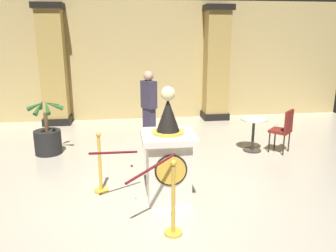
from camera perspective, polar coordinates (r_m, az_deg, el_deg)
ground_plane at (r=5.50m, az=-2.11°, el=-12.31°), size 12.96×12.96×0.00m
back_wall at (r=10.40m, az=-5.24°, el=10.68°), size 12.96×0.16×3.46m
pedestal_clock at (r=5.32m, az=0.01°, el=-5.27°), size 0.81×0.81×1.79m
stanchion_near at (r=5.75m, az=-11.20°, el=-7.39°), size 0.24×0.24×1.02m
stanchion_far at (r=4.52m, az=0.89°, el=-13.63°), size 0.24×0.24×1.03m
velvet_rope at (r=4.93m, az=-6.08°, el=-5.67°), size 1.22×1.23×0.22m
column_left at (r=10.25m, az=-18.49°, el=9.44°), size 0.80×0.80×3.32m
column_right at (r=10.45m, az=7.96°, el=10.17°), size 0.80×0.80×3.32m
potted_palm_left at (r=7.83m, az=-19.41°, el=-1.84°), size 0.78×0.70×1.23m
bystander_guest at (r=8.02m, az=-3.19°, el=3.48°), size 0.38×0.42×1.71m
cafe_table at (r=7.76m, az=14.01°, el=-0.72°), size 0.57×0.57×0.74m
cafe_chair_red at (r=7.80m, az=18.73°, el=-0.22°), size 0.57×0.57×0.96m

